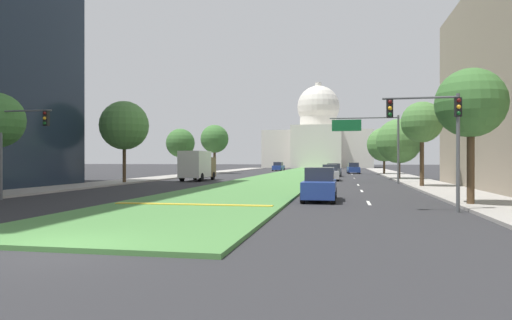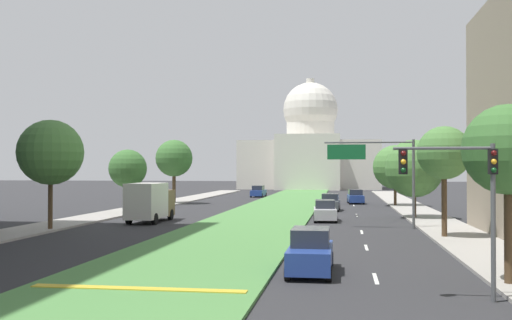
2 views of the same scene
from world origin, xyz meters
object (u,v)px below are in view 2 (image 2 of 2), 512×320
Objects in this scene: sedan_very_far at (258,192)px; sedan_midblock at (325,211)px; street_tree_right_distant at (395,167)px; sedan_lead_stopped at (311,252)px; sedan_far_horizon at (356,197)px; traffic_light_near_right at (466,186)px; street_tree_left_distant at (174,158)px; overhead_guide_sign at (379,164)px; street_tree_left_mid at (51,152)px; street_tree_left_far at (128,169)px; sedan_distant at (330,203)px; capitol_building at (310,151)px; box_truck_delivery at (150,202)px; street_tree_right_mid at (444,153)px; street_tree_right_near at (509,150)px; street_tree_right_far at (414,169)px.

sedan_midblock is at bearing -74.25° from sedan_very_far.
street_tree_right_distant is 45.93m from sedan_lead_stopped.
sedan_far_horizon is (3.06, 25.05, 0.00)m from sedan_midblock.
traffic_light_near_right is 0.73× the size of street_tree_right_distant.
street_tree_left_distant is 1.73× the size of sedan_lead_stopped.
sedan_lead_stopped is (-5.38, 4.57, -2.93)m from traffic_light_near_right.
overhead_guide_sign is 1.54× the size of sedan_far_horizon.
street_tree_left_mid reaches higher than sedan_far_horizon.
overhead_guide_sign reaches higher than street_tree_left_far.
overhead_guide_sign reaches higher than sedan_very_far.
sedan_distant is at bearing 102.28° from overhead_guide_sign.
sedan_very_far is at bearing 105.75° from sedan_midblock.
street_tree_right_distant is (13.16, -60.91, -3.67)m from capitol_building.
box_truck_delivery is (-14.26, 21.52, 0.81)m from sedan_lead_stopped.
sedan_distant is at bearing -85.17° from capitol_building.
street_tree_left_far is at bearing -136.60° from sedan_far_horizon.
overhead_guide_sign is at bearing 12.33° from street_tree_left_mid.
street_tree_right_mid is at bearing -50.58° from street_tree_left_distant.
box_truck_delivery is (-21.62, -23.67, -2.87)m from street_tree_right_distant.
street_tree_right_near reaches higher than overhead_guide_sign.
traffic_light_near_right is at bearing -93.73° from street_tree_right_far.
street_tree_left_distant reaches higher than street_tree_right_distant.
sedan_lead_stopped is 25.83m from box_truck_delivery.
sedan_far_horizon is (-4.44, 4.57, -3.72)m from street_tree_right_distant.
traffic_light_near_right is at bearing -76.35° from sedan_very_far.
street_tree_right_distant is at bearing -77.81° from capitol_building.
capitol_building is at bearing 96.39° from overhead_guide_sign.
street_tree_right_mid is 1.66× the size of sedan_far_horizon.
sedan_lead_stopped is 1.09× the size of sedan_distant.
street_tree_left_distant reaches higher than street_tree_left_far.
street_tree_right_distant is (26.79, -0.95, -1.10)m from street_tree_left_distant.
street_tree_right_distant is at bearing 31.49° from street_tree_left_far.
capitol_building is at bearing 94.83° from sedan_distant.
overhead_guide_sign is at bearing -97.45° from street_tree_right_distant.
street_tree_left_distant is 1.75× the size of sedan_very_far.
street_tree_left_distant is at bearing 112.84° from sedan_lead_stopped.
capitol_building is at bearing 98.21° from street_tree_right_mid.
capitol_building reaches higher than street_tree_left_distant.
street_tree_left_mid is 1.22× the size of box_truck_delivery.
street_tree_right_distant is (1.98, 49.76, 0.75)m from traffic_light_near_right.
sedan_lead_stopped is 24.71m from sedan_midblock.
street_tree_right_far is 12.31m from sedan_distant.
sedan_far_horizon is (21.91, 20.72, -3.55)m from street_tree_left_far.
street_tree_right_mid is at bearing -20.72° from box_truck_delivery.
street_tree_right_far is at bearing -89.53° from street_tree_right_distant.
street_tree_left_distant is 23.15m from sedan_far_horizon.
sedan_far_horizon is at bearing -81.20° from capitol_building.
street_tree_left_mid is at bearing -121.57° from sedan_far_horizon.
sedan_lead_stopped is at bearing -56.81° from street_tree_left_far.
overhead_guide_sign is 18.80m from sedan_distant.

